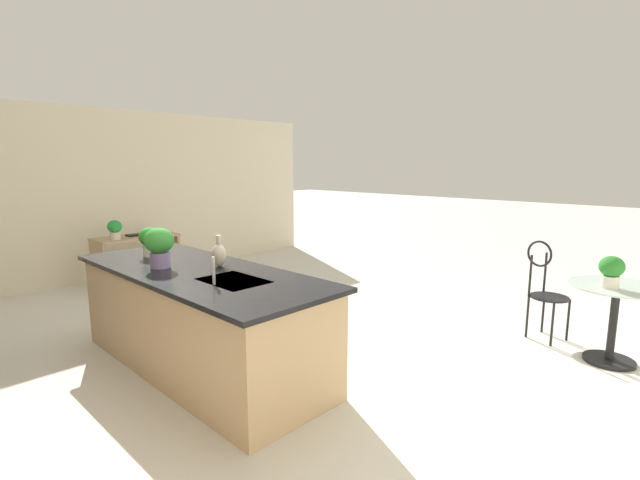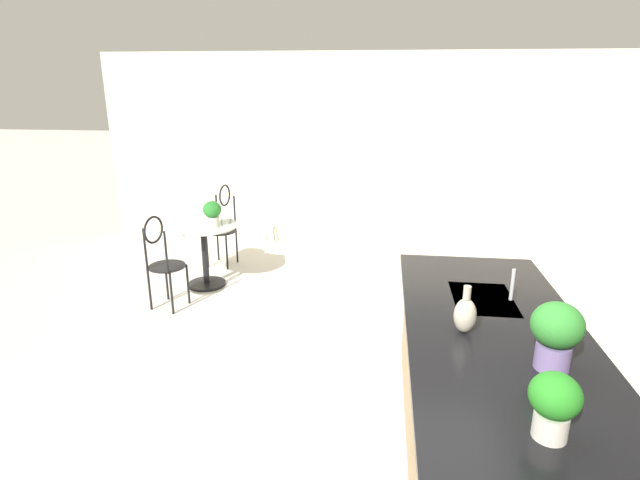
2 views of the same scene
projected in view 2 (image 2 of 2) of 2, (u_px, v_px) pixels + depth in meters
ground_plane at (352, 427)px, 3.58m from camera, size 40.00×40.00×0.00m
wall_left_window at (373, 152)px, 7.20m from camera, size 0.12×7.80×2.70m
kitchen_island at (492, 405)px, 3.06m from camera, size 2.80×1.06×0.92m
bistro_table at (204, 249)px, 5.90m from camera, size 0.80×0.80×0.74m
chair_near_window at (223, 222)px, 6.58m from camera, size 0.51×0.44×1.04m
chair_by_island at (162, 258)px, 5.25m from camera, size 0.52×0.46×1.04m
sink_faucet at (512, 285)px, 3.38m from camera, size 0.02×0.02×0.22m
potted_plant_on_table at (212, 212)px, 5.71m from camera, size 0.21×0.21×0.29m
potted_plant_counter_near at (556, 332)px, 2.55m from camera, size 0.26×0.26×0.36m
potted_plant_counter_far at (554, 402)px, 2.06m from camera, size 0.21×0.21×0.29m
vase_on_counter at (465, 315)px, 2.95m from camera, size 0.13×0.13×0.29m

